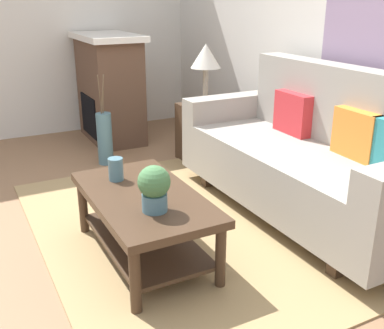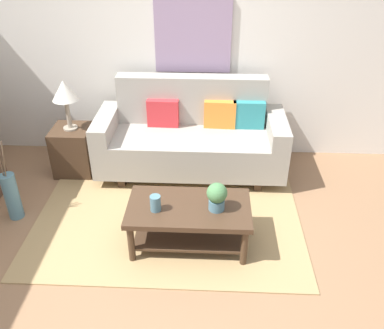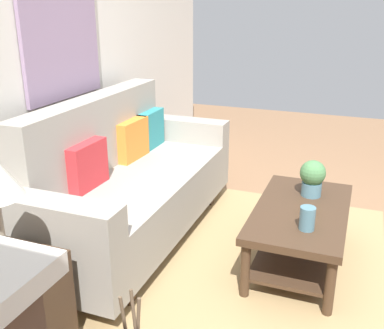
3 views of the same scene
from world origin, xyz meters
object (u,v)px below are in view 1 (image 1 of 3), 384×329
throw_pillow_crimson (294,113)px  floor_vase (105,139)px  fireplace (110,88)px  framed_painting (372,6)px  tabletop_vase (116,169)px  coffee_table (144,211)px  potted_plant_tabletop (154,187)px  throw_pillow_orange (358,134)px  table_lamp (206,59)px  side_table (205,133)px  couch (306,158)px

throw_pillow_crimson → floor_vase: bearing=-141.7°
throw_pillow_crimson → fireplace: bearing=-160.0°
framed_painting → tabletop_vase: bearing=-97.5°
throw_pillow_crimson → coffee_table: bearing=-75.3°
tabletop_vase → potted_plant_tabletop: bearing=4.3°
throw_pillow_orange → floor_vase: (-2.06, -1.11, -0.43)m
fireplace → tabletop_vase: bearing=-17.3°
throw_pillow_crimson → fireplace: fireplace is taller
table_lamp → throw_pillow_orange: bearing=7.2°
throw_pillow_crimson → tabletop_vase: (0.09, -1.49, -0.18)m
side_table → floor_vase: 0.97m
throw_pillow_crimson → table_lamp: table_lamp is taller
couch → framed_painting: 1.14m
coffee_table → framed_painting: 2.11m
throw_pillow_orange → tabletop_vase: bearing=-110.9°
couch → throw_pillow_crimson: size_ratio=5.89×
throw_pillow_crimson → coffee_table: throw_pillow_crimson is taller
side_table → framed_painting: (1.36, 0.55, 1.19)m
potted_plant_tabletop → table_lamp: table_lamp is taller
coffee_table → couch: bearing=92.0°
throw_pillow_crimson → table_lamp: (-1.03, -0.21, 0.31)m
coffee_table → tabletop_vase: bearing=-166.4°
couch → throw_pillow_orange: size_ratio=5.89×
framed_painting → coffee_table: bearing=-88.5°
tabletop_vase → side_table: size_ratio=0.26×
coffee_table → tabletop_vase: size_ratio=7.50×
tabletop_vase → table_lamp: size_ratio=0.26×
throw_pillow_crimson → coffee_table: 1.51m
side_table → floor_vase: size_ratio=1.12×
potted_plant_tabletop → floor_vase: bearing=170.4°
table_lamp → fireplace: 1.33m
throw_pillow_orange → floor_vase: size_ratio=0.72×
throw_pillow_crimson → tabletop_vase: size_ratio=2.45×
potted_plant_tabletop → floor_vase: 2.07m
throw_pillow_orange → potted_plant_tabletop: 1.45m
throw_pillow_crimson → framed_painting: size_ratio=0.42×
potted_plant_tabletop → framed_painting: framed_painting is taller
tabletop_vase → table_lamp: bearing=131.3°
couch → framed_painting: framed_painting is taller
potted_plant_tabletop → couch: bearing=102.4°
table_lamp → floor_vase: table_lamp is taller
tabletop_vase → potted_plant_tabletop: size_ratio=0.56×
tabletop_vase → fireplace: 2.36m
coffee_table → throw_pillow_orange: bearing=78.8°
side_table → fireplace: 1.31m
couch → tabletop_vase: size_ratio=14.45×
throw_pillow_orange → table_lamp: 1.73m
coffee_table → potted_plant_tabletop: 0.35m
coffee_table → table_lamp: size_ratio=1.93×
throw_pillow_orange → side_table: (-1.69, -0.21, -0.40)m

